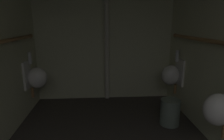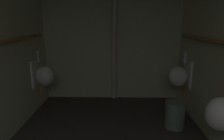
{
  "view_description": "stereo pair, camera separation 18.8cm",
  "coord_description": "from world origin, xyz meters",
  "views": [
    {
      "loc": [
        -0.11,
        0.14,
        1.45
      ],
      "look_at": [
        0.03,
        2.2,
        0.94
      ],
      "focal_mm": 31.24,
      "sensor_mm": 36.0,
      "label": 1
    },
    {
      "loc": [
        0.08,
        0.14,
        1.45
      ],
      "look_at": [
        0.03,
        2.2,
        0.94
      ],
      "focal_mm": 31.24,
      "sensor_mm": 36.0,
      "label": 2
    }
  ],
  "objects": [
    {
      "name": "wall_back",
      "position": [
        0.0,
        3.81,
        1.21
      ],
      "size": [
        2.65,
        0.06,
        2.42
      ],
      "primitive_type": "cube",
      "color": "beige",
      "rests_on": "ground"
    },
    {
      "name": "urinal_left_mid",
      "position": [
        -1.12,
        3.22,
        0.6
      ],
      "size": [
        0.32,
        0.3,
        0.76
      ],
      "color": "white"
    },
    {
      "name": "urinal_right_mid",
      "position": [
        1.12,
        1.89,
        0.6
      ],
      "size": [
        0.32,
        0.3,
        0.76
      ],
      "color": "white"
    },
    {
      "name": "urinal_right_far",
      "position": [
        1.12,
        3.23,
        0.6
      ],
      "size": [
        0.32,
        0.3,
        0.76
      ],
      "color": "white"
    },
    {
      "name": "standpipe_back_wall",
      "position": [
        0.04,
        3.7,
        1.21
      ],
      "size": [
        0.09,
        0.09,
        2.37
      ],
      "primitive_type": "cylinder",
      "color": "beige",
      "rests_on": "ground"
    },
    {
      "name": "waste_bin",
      "position": [
        0.91,
        2.67,
        0.19
      ],
      "size": [
        0.28,
        0.28,
        0.38
      ],
      "primitive_type": "cylinder",
      "color": "slate",
      "rests_on": "ground"
    }
  ]
}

